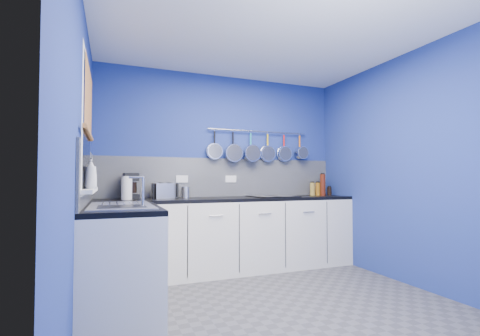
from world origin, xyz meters
TOP-DOWN VIEW (x-y plane):
  - floor at (0.00, 0.00)m, footprint 3.20×3.00m
  - ceiling at (0.00, 0.00)m, footprint 3.20×3.00m
  - wall_back at (0.00, 1.51)m, footprint 3.20×0.02m
  - wall_front at (0.00, -1.51)m, footprint 3.20×0.02m
  - wall_left at (-1.61, 0.00)m, footprint 0.02×3.00m
  - wall_right at (1.61, 0.00)m, footprint 0.02×3.00m
  - backsplash_back at (0.00, 1.49)m, footprint 3.20×0.02m
  - backsplash_left at (-1.59, 0.60)m, footprint 0.02×1.80m
  - cabinet_run_back at (0.00, 1.20)m, footprint 3.20×0.60m
  - worktop_back at (0.00, 1.20)m, footprint 3.20×0.60m
  - cabinet_run_left at (-1.30, 0.30)m, footprint 0.60×1.20m
  - worktop_left at (-1.30, 0.30)m, footprint 0.60×1.20m
  - window_frame at (-1.58, 0.30)m, footprint 0.01×1.00m
  - window_glass at (-1.57, 0.30)m, footprint 0.01×0.90m
  - bamboo_blind at (-1.56, 0.30)m, footprint 0.01×0.90m
  - window_sill at (-1.55, 0.30)m, footprint 0.10×0.98m
  - sink_unit at (-1.30, 0.30)m, footprint 0.50×0.95m
  - mixer_tap at (-1.14, 0.12)m, footprint 0.12×0.08m
  - socket_left at (-0.55, 1.48)m, footprint 0.15×0.01m
  - socket_right at (0.10, 1.48)m, footprint 0.15×0.01m
  - pot_rail at (0.50, 1.45)m, footprint 1.45×0.02m
  - soap_bottle_a at (-1.53, 0.12)m, footprint 0.11×0.11m
  - soap_bottle_b at (-1.53, 0.18)m, footprint 0.09×0.09m
  - paper_towel at (-1.22, 1.20)m, footprint 0.14×0.14m
  - coffee_maker at (-1.17, 1.34)m, footprint 0.19×0.21m
  - toaster at (-0.78, 1.32)m, footprint 0.31×0.23m
  - canister at (-0.55, 1.27)m, footprint 0.12×0.12m
  - hob at (0.57, 1.18)m, footprint 0.56×0.49m
  - pan_0 at (-0.13, 1.44)m, footprint 0.20×0.06m
  - pan_1 at (0.12, 1.44)m, footprint 0.24×0.09m
  - pan_2 at (0.37, 1.44)m, footprint 0.23×0.11m
  - pan_3 at (0.63, 1.44)m, footprint 0.22×0.05m
  - pan_4 at (0.88, 1.44)m, footprint 0.21×0.07m
  - pan_5 at (1.14, 1.44)m, footprint 0.18×0.12m
  - condiment_0 at (1.43, 1.32)m, footprint 0.05×0.05m
  - condiment_1 at (1.34, 1.30)m, footprint 0.07×0.07m
  - condiment_2 at (1.25, 1.31)m, footprint 0.07×0.07m
  - condiment_3 at (1.47, 1.21)m, footprint 0.06×0.06m
  - condiment_4 at (1.35, 1.20)m, footprint 0.07×0.07m

SIDE VIEW (x-z plane):
  - floor at x=0.00m, z-range -0.02..0.00m
  - cabinet_run_back at x=0.00m, z-range 0.00..0.86m
  - cabinet_run_left at x=-1.30m, z-range 0.00..0.86m
  - worktop_back at x=0.00m, z-range 0.86..0.90m
  - worktop_left at x=-1.30m, z-range 0.86..0.90m
  - sink_unit at x=-1.30m, z-range 0.90..0.91m
  - hob at x=0.57m, z-range 0.90..0.91m
  - condiment_3 at x=1.47m, z-range 0.90..1.01m
  - canister at x=-0.55m, z-range 0.90..1.04m
  - condiment_1 at x=1.34m, z-range 0.90..1.08m
  - condiment_2 at x=1.25m, z-range 0.90..1.08m
  - toaster at x=-0.78m, z-range 0.90..1.08m
  - paper_towel at x=-1.22m, z-range 0.90..1.16m
  - mixer_tap at x=-1.14m, z-range 0.90..1.16m
  - window_sill at x=-1.55m, z-range 1.02..1.05m
  - condiment_4 at x=1.35m, z-range 0.90..1.19m
  - condiment_0 at x=1.43m, z-range 0.90..1.20m
  - coffee_maker at x=-1.17m, z-range 0.90..1.20m
  - socket_left at x=-0.55m, z-range 1.09..1.18m
  - socket_right at x=0.10m, z-range 1.09..1.18m
  - soap_bottle_b at x=-1.53m, z-range 1.05..1.22m
  - backsplash_back at x=0.00m, z-range 0.90..1.40m
  - backsplash_left at x=-1.59m, z-range 0.90..1.40m
  - soap_bottle_a at x=-1.53m, z-range 1.05..1.29m
  - wall_back at x=0.00m, z-range 0.00..2.50m
  - wall_front at x=0.00m, z-range 0.00..2.50m
  - wall_left at x=-1.61m, z-range 0.00..2.50m
  - wall_right at x=1.61m, z-range 0.00..2.50m
  - window_glass at x=-1.57m, z-range 1.05..2.05m
  - window_frame at x=-1.58m, z-range 1.00..2.10m
  - pan_1 at x=0.12m, z-range 1.35..1.78m
  - pan_2 at x=0.37m, z-range 1.36..1.78m
  - pan_3 at x=0.63m, z-range 1.37..1.78m
  - pan_4 at x=0.88m, z-range 1.38..1.78m
  - pan_0 at x=-0.13m, z-range 1.39..1.78m
  - pan_5 at x=1.14m, z-range 1.41..1.78m
  - bamboo_blind at x=-1.56m, z-range 1.50..2.05m
  - pot_rail at x=0.50m, z-range 1.77..1.79m
  - ceiling at x=0.00m, z-range 2.50..2.52m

